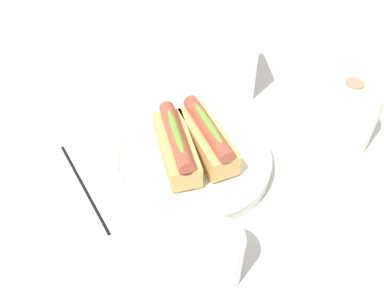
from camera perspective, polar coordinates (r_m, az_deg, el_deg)
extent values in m
plane|color=beige|center=(0.72, -1.52, -3.33)|extent=(2.40, 2.40, 0.00)
cylinder|color=silver|center=(0.71, 0.00, -2.37)|extent=(0.27, 0.27, 0.03)
torus|color=silver|center=(0.69, 0.00, -1.52)|extent=(0.27, 0.27, 0.01)
cube|color=tan|center=(0.67, -2.20, -0.59)|extent=(0.15, 0.07, 0.04)
cylinder|color=#A84733|center=(0.65, -2.27, 1.14)|extent=(0.15, 0.04, 0.03)
ellipsoid|color=olive|center=(0.64, -2.30, 1.89)|extent=(0.11, 0.02, 0.01)
cube|color=tan|center=(0.68, 2.16, 0.57)|extent=(0.16, 0.09, 0.04)
cylinder|color=#A84733|center=(0.66, 2.22, 2.29)|extent=(0.15, 0.06, 0.03)
ellipsoid|color=olive|center=(0.66, 2.25, 3.05)|extent=(0.11, 0.04, 0.01)
cylinder|color=white|center=(0.56, 3.65, -15.57)|extent=(0.07, 0.07, 0.09)
cylinder|color=silver|center=(0.57, 3.61, -16.04)|extent=(0.06, 0.06, 0.07)
cylinder|color=white|center=(0.77, 20.62, 3.91)|extent=(0.11, 0.11, 0.13)
cylinder|color=#997A5B|center=(0.73, 21.94, 7.88)|extent=(0.03, 0.03, 0.00)
cube|color=white|center=(0.86, 6.77, 12.26)|extent=(0.11, 0.05, 0.15)
cylinder|color=black|center=(0.71, -15.01, -5.72)|extent=(0.20, 0.09, 0.01)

